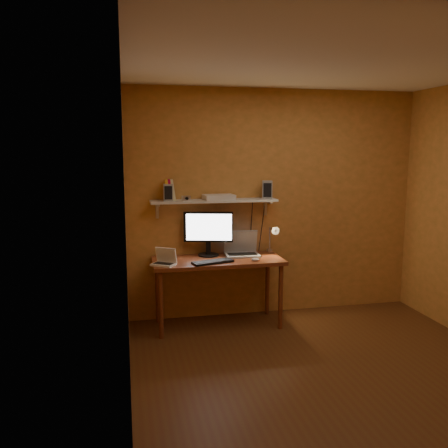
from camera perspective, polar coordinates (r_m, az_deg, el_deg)
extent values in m
cube|color=#502E14|center=(4.45, 12.42, -17.03)|extent=(3.40, 3.20, 0.02)
cube|color=silver|center=(4.06, 13.75, 18.43)|extent=(3.40, 3.20, 0.02)
cube|color=#C67C3C|center=(5.54, 6.06, 2.48)|extent=(3.40, 0.02, 2.60)
cube|color=#C67C3C|center=(3.68, -11.88, -1.02)|extent=(0.02, 3.20, 2.60)
cube|color=maroon|center=(5.14, -0.75, -4.44)|extent=(1.40, 0.60, 0.04)
cylinder|color=maroon|center=(4.94, -7.61, -9.64)|extent=(0.05, 0.05, 0.71)
cylinder|color=maroon|center=(5.18, 6.82, -8.72)|extent=(0.05, 0.05, 0.71)
cylinder|color=maroon|center=(5.39, -8.00, -8.02)|extent=(0.05, 0.05, 0.71)
cylinder|color=maroon|center=(5.62, 5.25, -7.27)|extent=(0.05, 0.05, 0.71)
cube|color=silver|center=(5.22, -1.17, 2.81)|extent=(1.40, 0.25, 0.02)
cube|color=silver|center=(5.26, -8.05, 1.65)|extent=(0.03, 0.03, 0.18)
cube|color=silver|center=(5.48, 5.00, 2.00)|extent=(0.03, 0.03, 0.18)
cylinder|color=black|center=(5.30, -1.89, -3.73)|extent=(0.28, 0.28, 0.02)
cube|color=black|center=(5.28, -1.89, -2.82)|extent=(0.06, 0.05, 0.17)
cube|color=black|center=(5.23, -1.90, -0.36)|extent=(0.54, 0.16, 0.34)
cube|color=white|center=(5.22, -1.87, -0.39)|extent=(0.49, 0.12, 0.29)
cube|color=#95989D|center=(5.29, 2.21, -3.74)|extent=(0.38, 0.28, 0.02)
cube|color=black|center=(5.28, 2.21, -3.62)|extent=(0.32, 0.16, 0.00)
cube|color=#95989D|center=(5.35, 2.01, -2.09)|extent=(0.38, 0.10, 0.26)
cube|color=#151E41|center=(5.35, 2.01, -2.09)|extent=(0.33, 0.08, 0.22)
cube|color=silver|center=(4.90, -7.30, -4.85)|extent=(0.28, 0.26, 0.02)
cube|color=black|center=(4.89, -7.30, -4.73)|extent=(0.21, 0.18, 0.00)
cube|color=silver|center=(4.93, -6.98, -3.71)|extent=(0.22, 0.17, 0.16)
cube|color=black|center=(4.93, -6.98, -3.71)|extent=(0.19, 0.14, 0.13)
cube|color=black|center=(4.96, -1.37, -4.58)|extent=(0.46, 0.26, 0.02)
ellipsoid|color=silver|center=(5.06, 3.80, -4.28)|extent=(0.09, 0.07, 0.03)
cube|color=silver|center=(5.53, 5.50, -3.42)|extent=(0.05, 0.06, 0.08)
cylinder|color=silver|center=(5.50, 5.53, -1.89)|extent=(0.02, 0.02, 0.28)
cylinder|color=silver|center=(5.40, 5.80, -0.59)|extent=(0.01, 0.16, 0.01)
cone|color=silver|center=(5.32, 6.06, -0.74)|extent=(0.09, 0.09, 0.09)
sphere|color=#FFE0A5|center=(5.30, 6.13, -0.77)|extent=(0.04, 0.04, 0.04)
cube|color=#95989D|center=(5.13, -6.70, 3.81)|extent=(0.11, 0.11, 0.18)
cube|color=#95989D|center=(5.35, 5.23, 4.14)|extent=(0.14, 0.14, 0.20)
cube|color=yellow|center=(5.15, -6.87, 4.08)|extent=(0.05, 0.16, 0.23)
cube|color=#AB083C|center=(5.16, -6.52, 4.09)|extent=(0.06, 0.16, 0.23)
cube|color=beige|center=(5.16, -6.17, 4.10)|extent=(0.07, 0.16, 0.23)
cube|color=silver|center=(5.11, -4.57, 3.11)|extent=(0.10, 0.05, 0.06)
cylinder|color=black|center=(5.09, -4.55, 3.09)|extent=(0.04, 0.03, 0.03)
cube|color=silver|center=(5.22, -0.64, 3.25)|extent=(0.35, 0.25, 0.06)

